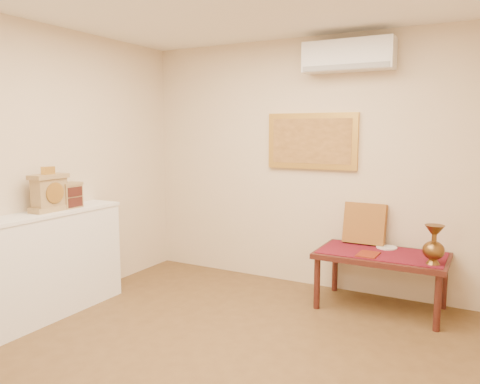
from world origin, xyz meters
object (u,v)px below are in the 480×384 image
Objects in this scene: mantel_clock at (49,192)px; low_table at (381,260)px; display_ledge at (25,271)px; wooden_chest at (70,195)px; brass_urn_tall at (434,240)px.

mantel_clock reaches higher than low_table.
wooden_chest is at bearing 87.47° from display_ledge.
mantel_clock is at bearing -92.73° from wooden_chest.
brass_urn_tall is at bearing 24.24° from mantel_clock.
wooden_chest is (0.01, 0.22, -0.05)m from mantel_clock.
mantel_clock is at bearing -149.21° from low_table.
mantel_clock is (-3.14, -1.41, 0.39)m from brass_urn_tall.
brass_urn_tall is 3.36m from wooden_chest.
display_ledge is 8.28× the size of wooden_chest.
brass_urn_tall reaches higher than low_table.
display_ledge is at bearing -144.90° from low_table.
mantel_clock is at bearing -155.76° from brass_urn_tall.
display_ledge is 3.27m from low_table.
low_table is (2.66, 1.59, -0.67)m from mantel_clock.
wooden_chest reaches higher than display_ledge.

